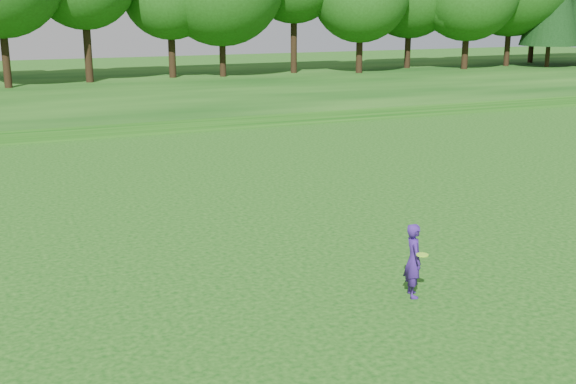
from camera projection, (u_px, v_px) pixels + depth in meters
name	position (u px, v px, depth m)	size (l,w,h in m)	color
ground	(348.00, 278.00, 15.42)	(140.00, 140.00, 0.00)	#0B3E0C
berm	(97.00, 93.00, 45.61)	(130.00, 30.00, 0.60)	#0B3E0C
walking_path	(145.00, 131.00, 33.22)	(130.00, 1.60, 0.04)	gray
woman	(414.00, 260.00, 14.27)	(0.51, 0.75, 1.51)	#3A1B7C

